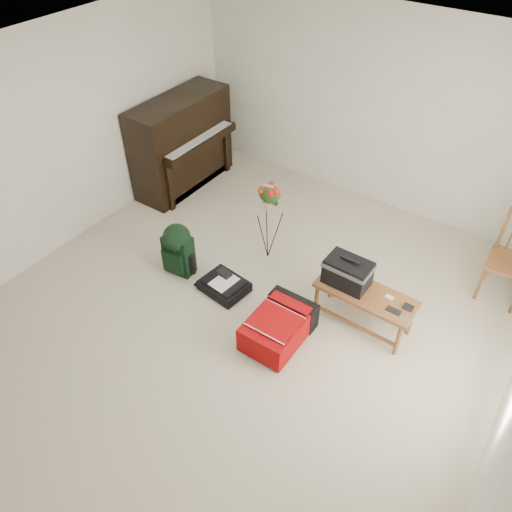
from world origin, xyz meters
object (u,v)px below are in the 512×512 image
Objects in this scene: dining_chair at (512,260)px; piano at (182,145)px; flower_stand at (268,222)px; green_backpack at (178,247)px; red_suitcase at (281,324)px; black_duffel at (224,285)px; bench at (353,279)px.

piano is at bearing -177.84° from dining_chair.
piano is 1.44× the size of flower_stand.
green_backpack is 0.62× the size of flower_stand.
green_backpack is at bearing 174.15° from red_suitcase.
flower_stand is (0.69, 0.78, 0.15)m from green_backpack.
dining_chair is 1.56× the size of green_backpack.
green_backpack is at bearing -169.74° from black_duffel.
green_backpack is (-0.61, -0.04, 0.28)m from black_duffel.
green_backpack reaches higher than black_duffel.
piano is 1.98m from flower_stand.
bench reaches higher than green_backpack.
dining_chair is 1.90× the size of black_duffel.
piano is at bearing 123.60° from green_backpack.
flower_stand reaches higher than dining_chair.
flower_stand is (-2.41, -0.94, 0.02)m from dining_chair.
flower_stand is at bearing 129.79° from red_suitcase.
piano is 2.84× the size of black_duffel.
piano is 2.04× the size of red_suitcase.
dining_chair is 1.36× the size of red_suitcase.
bench is 1.44m from black_duffel.
black_duffel is at bearing 167.73° from red_suitcase.
red_suitcase is (2.64, -1.59, -0.43)m from piano.
green_backpack is at bearing -152.40° from dining_chair.
red_suitcase is at bearing -5.40° from black_duffel.
black_duffel is 0.82× the size of green_backpack.
red_suitcase is 1.15× the size of green_backpack.
dining_chair is at bearing 47.28° from bench.
flower_stand is at bearing 43.41° from green_backpack.
dining_chair reaches higher than bench.
flower_stand is at bearing -160.20° from dining_chair.
flower_stand is (1.86, -0.67, -0.09)m from piano.
piano is at bearing 163.03° from bench.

